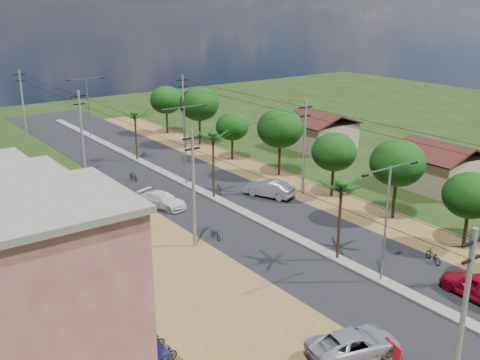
# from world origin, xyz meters

# --- Properties ---
(ground) EXTENTS (160.00, 160.00, 0.00)m
(ground) POSITION_xyz_m (0.00, 0.00, 0.00)
(ground) COLOR black
(ground) RESTS_ON ground
(road) EXTENTS (12.00, 110.00, 0.04)m
(road) POSITION_xyz_m (0.00, 15.00, 0.02)
(road) COLOR black
(road) RESTS_ON ground
(median) EXTENTS (1.00, 90.00, 0.18)m
(median) POSITION_xyz_m (0.00, 18.00, 0.09)
(median) COLOR #605E56
(median) RESTS_ON ground
(dirt_lot_west) EXTENTS (18.00, 46.00, 0.04)m
(dirt_lot_west) POSITION_xyz_m (-15.00, 8.00, 0.02)
(dirt_lot_west) COLOR brown
(dirt_lot_west) RESTS_ON ground
(dirt_shoulder_east) EXTENTS (5.00, 90.00, 0.03)m
(dirt_shoulder_east) POSITION_xyz_m (8.50, 15.00, 0.01)
(dirt_shoulder_east) COLOR brown
(dirt_shoulder_east) RESTS_ON ground
(shophouse_pink) EXTENTS (9.00, 6.40, 10.30)m
(shophouse_pink) POSITION_xyz_m (-21.98, 0.00, 5.16)
(shophouse_pink) COLOR brown
(shophouse_pink) RESTS_ON ground
(house_east_near) EXTENTS (7.60, 7.50, 4.60)m
(house_east_near) POSITION_xyz_m (20.00, 10.00, 2.39)
(house_east_near) COLOR tan
(house_east_near) RESTS_ON ground
(house_east_far) EXTENTS (7.60, 7.50, 4.60)m
(house_east_far) POSITION_xyz_m (21.00, 28.00, 2.39)
(house_east_far) COLOR tan
(house_east_far) RESTS_ON ground
(tree_east_b) EXTENTS (4.00, 4.00, 5.83)m
(tree_east_b) POSITION_xyz_m (9.30, 0.00, 4.11)
(tree_east_b) COLOR black
(tree_east_b) RESTS_ON ground
(tree_east_c) EXTENTS (4.60, 4.60, 6.83)m
(tree_east_c) POSITION_xyz_m (9.70, 7.00, 4.86)
(tree_east_c) COLOR black
(tree_east_c) RESTS_ON ground
(tree_east_d) EXTENTS (4.20, 4.20, 6.13)m
(tree_east_d) POSITION_xyz_m (9.40, 14.00, 4.34)
(tree_east_d) COLOR black
(tree_east_d) RESTS_ON ground
(tree_east_e) EXTENTS (4.80, 4.80, 7.14)m
(tree_east_e) POSITION_xyz_m (9.60, 22.00, 5.09)
(tree_east_e) COLOR black
(tree_east_e) RESTS_ON ground
(tree_east_f) EXTENTS (3.80, 3.80, 5.52)m
(tree_east_f) POSITION_xyz_m (9.20, 30.00, 3.89)
(tree_east_f) COLOR black
(tree_east_f) RESTS_ON ground
(tree_east_g) EXTENTS (5.00, 5.00, 7.38)m
(tree_east_g) POSITION_xyz_m (9.80, 38.00, 5.24)
(tree_east_g) COLOR black
(tree_east_g) RESTS_ON ground
(tree_east_h) EXTENTS (4.40, 4.40, 6.52)m
(tree_east_h) POSITION_xyz_m (9.50, 46.00, 4.64)
(tree_east_h) COLOR black
(tree_east_h) RESTS_ON ground
(palm_median_near) EXTENTS (2.00, 2.00, 6.15)m
(palm_median_near) POSITION_xyz_m (0.00, 4.00, 5.54)
(palm_median_near) COLOR black
(palm_median_near) RESTS_ON ground
(palm_median_mid) EXTENTS (2.00, 2.00, 6.55)m
(palm_median_mid) POSITION_xyz_m (0.00, 20.00, 5.90)
(palm_median_mid) COLOR black
(palm_median_mid) RESTS_ON ground
(palm_median_far) EXTENTS (2.00, 2.00, 5.85)m
(palm_median_far) POSITION_xyz_m (0.00, 36.00, 5.26)
(palm_median_far) COLOR black
(palm_median_far) RESTS_ON ground
(streetlight_near) EXTENTS (5.10, 0.18, 8.00)m
(streetlight_near) POSITION_xyz_m (0.00, 0.00, 4.79)
(streetlight_near) COLOR gray
(streetlight_near) RESTS_ON ground
(streetlight_mid) EXTENTS (5.10, 0.18, 8.00)m
(streetlight_mid) POSITION_xyz_m (0.00, 25.00, 4.79)
(streetlight_mid) COLOR gray
(streetlight_mid) RESTS_ON ground
(streetlight_far) EXTENTS (5.10, 0.18, 8.00)m
(streetlight_far) POSITION_xyz_m (0.00, 50.00, 4.79)
(streetlight_far) COLOR gray
(streetlight_far) RESTS_ON ground
(utility_pole_w_a) EXTENTS (1.60, 0.24, 9.00)m
(utility_pole_w_a) POSITION_xyz_m (-7.00, -10.00, 4.76)
(utility_pole_w_a) COLOR #605E56
(utility_pole_w_a) RESTS_ON ground
(utility_pole_w_b) EXTENTS (1.60, 0.24, 9.00)m
(utility_pole_w_b) POSITION_xyz_m (-7.00, 12.00, 4.76)
(utility_pole_w_b) COLOR #605E56
(utility_pole_w_b) RESTS_ON ground
(utility_pole_w_c) EXTENTS (1.60, 0.24, 9.00)m
(utility_pole_w_c) POSITION_xyz_m (-7.00, 34.00, 4.76)
(utility_pole_w_c) COLOR #605E56
(utility_pole_w_c) RESTS_ON ground
(utility_pole_w_d) EXTENTS (1.60, 0.24, 9.00)m
(utility_pole_w_d) POSITION_xyz_m (-7.00, 55.00, 4.76)
(utility_pole_w_d) COLOR #605E56
(utility_pole_w_d) RESTS_ON ground
(utility_pole_e_b) EXTENTS (1.60, 0.24, 9.00)m
(utility_pole_e_b) POSITION_xyz_m (7.50, 16.00, 4.76)
(utility_pole_e_b) COLOR #605E56
(utility_pole_e_b) RESTS_ON ground
(utility_pole_e_c) EXTENTS (1.60, 0.24, 9.00)m
(utility_pole_e_c) POSITION_xyz_m (7.50, 38.00, 4.76)
(utility_pole_e_c) COLOR #605E56
(utility_pole_e_c) RESTS_ON ground
(car_red_near) EXTENTS (2.26, 4.91, 1.63)m
(car_red_near) POSITION_xyz_m (3.14, -4.96, 0.82)
(car_red_near) COLOR maroon
(car_red_near) RESTS_ON ground
(car_silver_mid) EXTENTS (3.43, 5.05, 1.58)m
(car_silver_mid) POSITION_xyz_m (4.48, 17.35, 0.79)
(car_silver_mid) COLOR #96989D
(car_silver_mid) RESTS_ON ground
(car_white_far) EXTENTS (3.36, 5.04, 1.36)m
(car_white_far) POSITION_xyz_m (-5.00, 20.69, 0.68)
(car_white_far) COLOR beige
(car_white_far) RESTS_ON ground
(car_parked_silver) EXTENTS (5.44, 3.40, 1.40)m
(car_parked_silver) POSITION_xyz_m (-7.50, -4.55, 0.70)
(car_parked_silver) COLOR #96989D
(car_parked_silver) RESTS_ON ground
(car_parked_dark) EXTENTS (4.42, 2.48, 1.42)m
(car_parked_dark) POSITION_xyz_m (-13.74, 11.36, 0.71)
(car_parked_dark) COLOR black
(car_parked_dark) RESTS_ON ground
(moto_rider_east) EXTENTS (1.26, 1.90, 0.94)m
(moto_rider_east) POSITION_xyz_m (5.20, -0.25, 0.47)
(moto_rider_east) COLOR black
(moto_rider_east) RESTS_ON ground
(moto_rider_west_a) EXTENTS (0.69, 1.61, 0.82)m
(moto_rider_west_a) POSITION_xyz_m (-5.00, 12.20, 0.41)
(moto_rider_west_a) COLOR black
(moto_rider_west_a) RESTS_ON ground
(moto_rider_west_b) EXTENTS (0.56, 1.53, 0.90)m
(moto_rider_west_b) POSITION_xyz_m (-3.72, 29.28, 0.45)
(moto_rider_west_b) COLOR black
(moto_rider_west_b) RESTS_ON ground
(roadside_sign) EXTENTS (0.39, 1.26, 1.06)m
(roadside_sign) POSITION_xyz_m (-6.14, -6.00, 0.53)
(roadside_sign) COLOR #B21022
(roadside_sign) RESTS_ON ground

